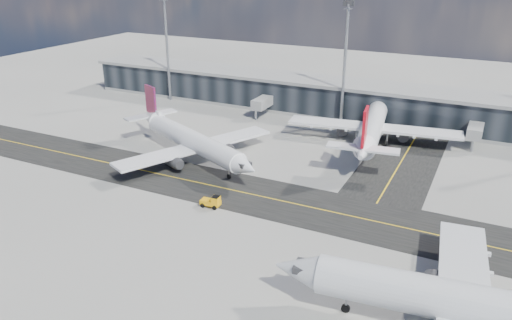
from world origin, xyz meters
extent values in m
plane|color=gray|center=(0.00, 0.00, 0.00)|extent=(300.00, 300.00, 0.00)
cube|color=black|center=(0.00, 4.00, 0.01)|extent=(180.00, 14.00, 0.02)
cube|color=black|center=(18.00, 35.00, 0.01)|extent=(14.00, 50.00, 0.02)
cube|color=yellow|center=(0.00, 4.00, 0.03)|extent=(180.00, 0.25, 0.01)
cube|color=yellow|center=(18.00, 35.00, 0.03)|extent=(0.25, 50.00, 0.01)
cube|color=black|center=(0.00, 55.00, 4.00)|extent=(150.00, 12.00, 8.00)
cube|color=gray|center=(0.00, 55.00, 8.40)|extent=(152.00, 13.00, 0.80)
cube|color=gray|center=(0.00, 55.00, 0.40)|extent=(150.00, 12.20, 0.80)
cube|color=gray|center=(-20.00, 47.00, 3.50)|extent=(3.00, 10.00, 2.40)
cylinder|color=gray|center=(-20.00, 42.00, 1.20)|extent=(0.60, 0.60, 2.40)
cube|color=gray|center=(30.00, 47.00, 3.50)|extent=(3.00, 10.00, 2.40)
cylinder|color=gray|center=(30.00, 42.00, 1.20)|extent=(0.60, 0.60, 2.40)
cylinder|color=gray|center=(-50.00, 48.00, 14.00)|extent=(0.70, 0.70, 28.00)
cylinder|color=gray|center=(0.00, 48.00, 14.00)|extent=(0.70, 0.70, 28.00)
cube|color=#2D2D30|center=(0.00, 48.00, 28.20)|extent=(2.50, 0.50, 1.40)
cylinder|color=white|center=(-19.52, 12.99, 3.98)|extent=(28.73, 16.17, 3.98)
cone|color=white|center=(-4.19, 5.88, 3.98)|extent=(6.18, 5.70, 3.98)
cone|color=white|center=(-35.30, 20.32, 4.57)|extent=(7.09, 6.12, 3.98)
cube|color=white|center=(-18.62, 12.57, 2.98)|extent=(18.74, 32.75, 0.50)
cylinder|color=#2D2D30|center=(-15.21, 17.57, 1.89)|extent=(4.75, 3.83, 2.29)
cylinder|color=#2D2D30|center=(-20.23, 6.75, 1.89)|extent=(4.75, 3.83, 2.29)
cube|color=silver|center=(-15.21, 17.57, 2.68)|extent=(1.97, 1.20, 0.80)
cube|color=silver|center=(-20.23, 6.75, 2.68)|extent=(1.97, 1.20, 0.80)
cube|color=maroon|center=(-34.85, 20.11, 8.75)|extent=(3.98, 2.16, 6.16)
cube|color=white|center=(-35.30, 20.32, 5.17)|extent=(7.55, 11.99, 0.35)
cube|color=#2D2D30|center=(-4.64, 6.09, 4.37)|extent=(2.72, 2.82, 0.70)
cylinder|color=gray|center=(-8.70, 7.97, 1.19)|extent=(0.32, 0.32, 1.99)
cylinder|color=black|center=(-8.70, 7.97, 0.45)|extent=(0.96, 0.69, 0.89)
cylinder|color=black|center=(-19.17, 16.12, 0.55)|extent=(1.20, 0.91, 1.09)
cylinder|color=black|center=(-21.68, 10.71, 0.55)|extent=(1.20, 0.91, 1.09)
cylinder|color=white|center=(9.99, 38.31, 4.35)|extent=(8.90, 32.88, 4.35)
cone|color=white|center=(7.39, 56.59, 4.35)|extent=(5.07, 5.99, 4.35)
cone|color=white|center=(12.68, 19.49, 5.00)|extent=(5.22, 7.07, 4.35)
cube|color=white|center=(9.84, 39.39, 3.26)|extent=(37.33, 10.59, 0.54)
cylinder|color=#2D2D30|center=(3.23, 39.54, 2.06)|extent=(3.12, 4.87, 2.50)
cylinder|color=#2D2D30|center=(16.14, 41.38, 2.06)|extent=(3.12, 4.87, 2.50)
cube|color=silver|center=(3.23, 39.54, 2.93)|extent=(0.74, 2.21, 0.87)
cube|color=silver|center=(16.14, 41.38, 2.93)|extent=(0.74, 2.21, 0.87)
cube|color=red|center=(12.60, 20.03, 9.56)|extent=(1.13, 4.59, 6.74)
cube|color=white|center=(12.68, 19.49, 5.65)|extent=(13.33, 4.85, 0.38)
cube|color=#2D2D30|center=(7.46, 56.06, 4.78)|extent=(2.67, 2.49, 0.76)
cylinder|color=gray|center=(8.15, 51.22, 1.30)|extent=(0.29, 0.29, 2.17)
cylinder|color=black|center=(8.15, 51.22, 0.49)|extent=(0.51, 1.02, 0.98)
cylinder|color=black|center=(6.92, 36.78, 0.60)|extent=(0.71, 1.26, 1.19)
cylinder|color=black|center=(13.37, 37.70, 0.60)|extent=(0.71, 1.26, 1.19)
cylinder|color=silver|center=(34.66, -17.08, 4.48)|extent=(33.87, 8.02, 4.48)
cone|color=silver|center=(15.74, -19.10, 4.48)|extent=(6.04, 5.05, 4.48)
cube|color=silver|center=(33.54, -17.20, 3.36)|extent=(9.61, 38.44, 0.56)
cylinder|color=#2D2D30|center=(31.72, -10.64, 2.13)|extent=(4.95, 3.06, 2.57)
cube|color=silver|center=(31.72, -10.64, 3.02)|extent=(2.27, 0.68, 0.90)
cube|color=#2D2D30|center=(16.29, -19.04, 4.93)|extent=(2.49, 2.69, 0.78)
cylinder|color=gray|center=(21.30, -18.51, 1.34)|extent=(0.30, 0.30, 2.24)
cylinder|color=black|center=(21.30, -18.51, 0.50)|extent=(1.04, 0.50, 1.01)
cylinder|color=black|center=(35.41, -13.62, 0.62)|extent=(1.28, 0.69, 1.23)
cube|color=#FEB00D|center=(-5.98, -3.07, 0.81)|extent=(3.35, 1.74, 0.76)
cube|color=#FEB00D|center=(-5.00, -3.00, 1.52)|extent=(1.29, 1.49, 0.97)
cube|color=black|center=(-5.00, -3.00, 1.90)|extent=(1.17, 1.43, 0.27)
cylinder|color=black|center=(-4.94, -2.29, 0.38)|extent=(0.77, 0.32, 0.76)
cylinder|color=black|center=(-4.85, -3.70, 0.38)|extent=(0.77, 0.32, 0.76)
cylinder|color=black|center=(-7.10, -2.44, 0.38)|extent=(0.77, 0.32, 0.76)
cylinder|color=black|center=(-7.01, -3.85, 0.38)|extent=(0.77, 0.32, 0.76)
imported|color=white|center=(7.23, 41.51, 0.68)|extent=(2.30, 4.90, 1.35)
camera|label=1|loc=(32.59, -64.54, 37.78)|focal=35.00mm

